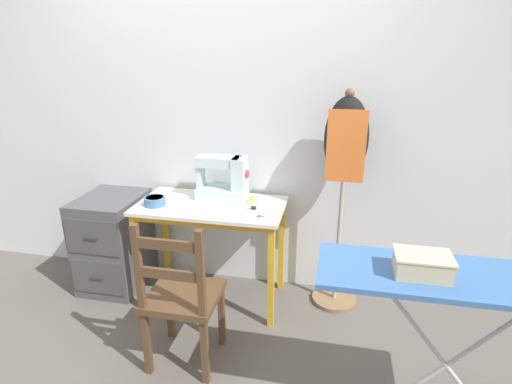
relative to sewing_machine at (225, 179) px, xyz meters
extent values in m
plane|color=#5B5651|center=(-0.07, -0.40, -0.89)|extent=(14.00, 14.00, 0.00)
cube|color=silver|center=(-0.07, 0.21, 0.38)|extent=(10.00, 0.05, 2.55)
cube|color=silver|center=(-0.07, -0.13, -0.16)|extent=(1.01, 0.54, 0.02)
cube|color=gold|center=(-0.07, -0.36, -0.19)|extent=(0.93, 0.03, 0.04)
cube|color=gold|center=(-0.53, -0.36, -0.53)|extent=(0.04, 0.04, 0.72)
cube|color=gold|center=(0.40, -0.36, -0.53)|extent=(0.04, 0.04, 0.72)
cube|color=gold|center=(-0.53, 0.10, -0.53)|extent=(0.04, 0.04, 0.72)
cube|color=gold|center=(0.40, 0.10, -0.53)|extent=(0.04, 0.04, 0.72)
cube|color=silver|center=(-0.02, 0.00, -0.10)|extent=(0.35, 0.18, 0.08)
cube|color=silver|center=(0.11, 0.00, 0.05)|extent=(0.09, 0.16, 0.22)
cube|color=silver|center=(-0.04, 0.00, 0.13)|extent=(0.30, 0.14, 0.07)
cube|color=silver|center=(-0.18, 0.00, 0.01)|extent=(0.04, 0.10, 0.15)
cylinder|color=#B22D2D|center=(0.16, 0.00, 0.05)|extent=(0.02, 0.06, 0.06)
cylinder|color=#99999E|center=(0.11, 0.00, 0.17)|extent=(0.01, 0.01, 0.02)
cylinder|color=teal|center=(-0.43, -0.22, -0.11)|extent=(0.15, 0.15, 0.06)
cylinder|color=#243D54|center=(-0.43, -0.22, -0.09)|extent=(0.12, 0.12, 0.01)
cube|color=silver|center=(0.37, -0.29, -0.14)|extent=(0.12, 0.02, 0.00)
cube|color=silver|center=(0.37, -0.30, -0.14)|extent=(0.11, 0.05, 0.00)
torus|color=#2870B7|center=(0.30, -0.28, -0.14)|extent=(0.03, 0.03, 0.01)
torus|color=#2870B7|center=(0.30, -0.27, -0.14)|extent=(0.03, 0.03, 0.01)
cylinder|color=yellow|center=(0.20, -0.03, -0.12)|extent=(0.03, 0.03, 0.04)
cylinder|color=beige|center=(0.20, -0.03, -0.10)|extent=(0.04, 0.04, 0.00)
cylinder|color=beige|center=(0.20, -0.03, -0.14)|extent=(0.04, 0.04, 0.00)
cylinder|color=black|center=(0.24, -0.17, -0.13)|extent=(0.03, 0.03, 0.03)
cylinder|color=beige|center=(0.24, -0.17, -0.11)|extent=(0.04, 0.04, 0.00)
cylinder|color=beige|center=(0.24, -0.17, -0.14)|extent=(0.04, 0.04, 0.00)
cube|color=#513823|center=(-0.04, -0.75, -0.47)|extent=(0.40, 0.38, 0.04)
cube|color=#513823|center=(-0.21, -0.59, -0.69)|extent=(0.04, 0.04, 0.41)
cube|color=#513823|center=(0.13, -0.59, -0.69)|extent=(0.04, 0.04, 0.41)
cube|color=#513823|center=(-0.21, -0.91, -0.69)|extent=(0.04, 0.04, 0.41)
cube|color=#513823|center=(0.13, -0.91, -0.69)|extent=(0.04, 0.04, 0.41)
cube|color=#513823|center=(-0.21, -0.91, -0.21)|extent=(0.04, 0.04, 0.48)
cube|color=#513823|center=(0.13, -0.91, -0.21)|extent=(0.04, 0.04, 0.48)
cube|color=#513823|center=(-0.04, -0.91, -0.06)|extent=(0.34, 0.02, 0.06)
cube|color=#513823|center=(-0.04, -0.91, -0.23)|extent=(0.34, 0.02, 0.06)
cube|color=#4C4C51|center=(-0.87, -0.08, -0.53)|extent=(0.44, 0.54, 0.72)
cube|color=#46464B|center=(-0.87, -0.35, -0.37)|extent=(0.40, 0.01, 0.26)
cube|color=#333338|center=(-0.87, -0.36, -0.37)|extent=(0.10, 0.01, 0.02)
cube|color=#46464B|center=(-0.87, -0.35, -0.69)|extent=(0.40, 0.01, 0.26)
cube|color=#333338|center=(-0.87, -0.36, -0.69)|extent=(0.10, 0.01, 0.02)
cylinder|color=#846647|center=(0.81, 0.01, -0.88)|extent=(0.32, 0.32, 0.03)
cylinder|color=#ADA89E|center=(0.81, 0.01, -0.37)|extent=(0.03, 0.03, 0.99)
ellipsoid|color=black|center=(0.81, 0.01, 0.32)|extent=(0.28, 0.20, 0.54)
sphere|color=brown|center=(0.81, 0.01, 0.60)|extent=(0.06, 0.06, 0.06)
cube|color=orange|center=(0.81, -0.10, 0.29)|extent=(0.24, 0.01, 0.45)
cube|color=#3D6BAD|center=(1.29, -1.02, -0.02)|extent=(1.17, 0.37, 0.02)
cylinder|color=#B7B7BC|center=(1.29, -1.02, -0.46)|extent=(0.71, 0.02, 0.87)
cylinder|color=#B7B7BC|center=(1.29, -1.02, -0.46)|extent=(0.71, 0.02, 0.87)
cube|color=beige|center=(1.12, -1.05, 0.03)|extent=(0.21, 0.15, 0.08)
cube|color=beige|center=(1.12, -1.05, 0.08)|extent=(0.22, 0.15, 0.01)
camera|label=1|loc=(0.75, -2.56, 0.85)|focal=28.00mm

